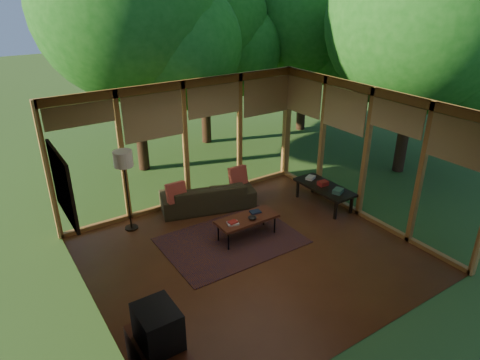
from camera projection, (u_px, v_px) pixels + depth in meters
floor at (252, 255)px, 7.72m from camera, size 5.50×5.50×0.00m
ceiling at (254, 109)px, 6.59m from camera, size 5.50×5.50×0.00m
wall_left at (87, 236)px, 5.78m from camera, size 0.04×5.00×2.70m
wall_front at (370, 261)px, 5.26m from camera, size 5.50×0.04×2.70m
window_wall_back at (185, 145)px, 9.05m from camera, size 5.50×0.12×2.70m
window_wall_right at (366, 154)px, 8.53m from camera, size 0.12×5.00×2.70m
exterior_lawn at (300, 101)px, 17.78m from camera, size 40.00×40.00×0.00m
tree_nw at (127, 5)px, 9.66m from camera, size 4.35×4.35×6.18m
tree_ne at (201, 22)px, 11.83m from camera, size 3.71×3.71×5.35m
tree_se at (420, 20)px, 9.60m from camera, size 4.26×4.26×5.83m
tree_far at (303, 24)px, 12.90m from camera, size 3.28×3.28×4.98m
rug at (231, 241)px, 8.13m from camera, size 2.53×1.79×0.01m
sofa at (208, 195)px, 9.22m from camera, size 2.13×1.31×0.58m
pillow_left at (176, 193)px, 8.68m from camera, size 0.40×0.22×0.42m
pillow_right at (238, 176)px, 9.43m from camera, size 0.41×0.22×0.43m
ct_book_lower at (233, 223)px, 7.86m from camera, size 0.24×0.21×0.03m
ct_book_upper at (233, 222)px, 7.84m from camera, size 0.17×0.13×0.03m
ct_book_side at (255, 212)px, 8.26m from camera, size 0.22×0.18×0.03m
ct_bowl at (252, 218)px, 8.01m from camera, size 0.16×0.16×0.07m
television at (158, 327)px, 4.94m from camera, size 0.45×0.55×0.50m
console_book_a at (338, 191)px, 8.94m from camera, size 0.29×0.25×0.09m
console_book_b at (323, 183)px, 9.28m from camera, size 0.22×0.17×0.10m
console_book_c at (310, 178)px, 9.59m from camera, size 0.26×0.23×0.06m
floor_lamp at (124, 163)px, 7.95m from camera, size 0.36×0.36×1.65m
coffee_table at (247, 219)px, 8.09m from camera, size 1.20×0.50×0.43m
side_console at (324, 188)px, 9.28m from camera, size 0.60×1.40×0.46m
wall_painting at (63, 185)px, 6.77m from camera, size 0.06×1.35×1.15m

